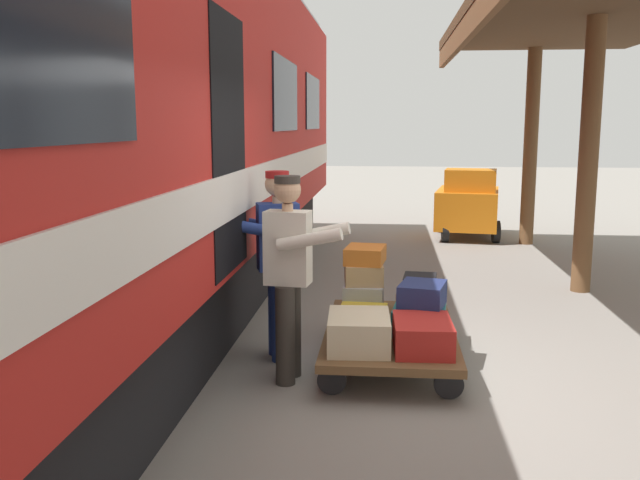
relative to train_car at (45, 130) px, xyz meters
name	(u,v)px	position (x,y,z in m)	size (l,w,h in m)	color
ground_plane	(447,390)	(-3.23, 0.00, -2.06)	(60.00, 60.00, 0.00)	gray
train_car	(45,130)	(0.00, 0.00, 0.00)	(3.02, 17.18, 4.00)	#B21E19
luggage_cart	(390,334)	(-2.77, -0.64, -1.80)	(1.15, 2.01, 0.30)	brown
suitcase_gray_aluminum	(364,298)	(-2.52, -1.20, -1.62)	(0.38, 0.49, 0.28)	#9EA0A5
suitcase_cream_canvas	(359,332)	(-2.52, -0.09, -1.62)	(0.50, 0.63, 0.28)	beige
suitcase_brown_leather	(417,302)	(-3.03, -1.20, -1.64)	(0.36, 0.45, 0.23)	brown
suitcase_red_plastic	(422,335)	(-3.03, -0.09, -1.63)	(0.46, 0.63, 0.25)	#AD231E
suitcase_teal_softside	(419,318)	(-3.03, -0.64, -1.65)	(0.44, 0.59, 0.22)	#1E666B
suitcase_yellow_case	(361,319)	(-2.52, -0.64, -1.68)	(0.42, 0.62, 0.16)	gold
suitcase_black_hardshell	(420,283)	(-3.05, -1.17, -1.45)	(0.30, 0.37, 0.15)	black
suitcase_tan_vintage	(364,273)	(-2.51, -1.20, -1.38)	(0.36, 0.41, 0.19)	tan
suitcase_navy_fabric	(422,295)	(-3.05, -0.62, -1.43)	(0.37, 0.45, 0.21)	navy
suitcase_orange_carryall	(365,255)	(-2.53, -1.23, -1.20)	(0.36, 0.45, 0.16)	#CC6B23
porter_in_overalls	(276,258)	(-1.75, -0.66, -1.14)	(0.73, 0.57, 1.70)	navy
porter_by_door	(290,271)	(-1.95, -0.12, -1.14)	(0.70, 0.48, 1.70)	#332D28
baggage_tug	(468,204)	(-4.23, -7.73, -1.43)	(1.35, 1.85, 1.30)	orange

